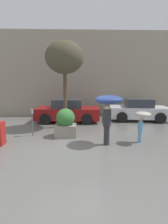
% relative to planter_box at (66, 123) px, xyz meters
% --- Properties ---
extents(ground_plane, '(40.00, 40.00, 0.00)m').
position_rel_planter_box_xyz_m(ground_plane, '(0.34, -1.25, -0.62)').
color(ground_plane, slate).
extents(building_facade, '(18.00, 0.30, 6.00)m').
position_rel_planter_box_xyz_m(building_facade, '(0.34, 5.25, 2.38)').
color(building_facade, '#9E937F').
rests_on(building_facade, ground).
extents(planter_box, '(0.94, 0.83, 1.27)m').
position_rel_planter_box_xyz_m(planter_box, '(0.00, 0.00, 0.00)').
color(planter_box, gray).
rests_on(planter_box, ground).
extents(person_adult, '(1.07, 1.07, 1.92)m').
position_rel_planter_box_xyz_m(person_adult, '(1.72, -1.03, 0.93)').
color(person_adult, '#2D2D33').
rests_on(person_adult, ground).
extents(person_child, '(0.62, 0.62, 1.27)m').
position_rel_planter_box_xyz_m(person_child, '(3.09, -0.94, 0.38)').
color(person_child, '#669ED1').
rests_on(person_child, ground).
extents(parked_car_near, '(3.92, 2.12, 1.39)m').
position_rel_planter_box_xyz_m(parked_car_near, '(-0.10, 3.15, 0.02)').
color(parked_car_near, maroon).
rests_on(parked_car_near, ground).
extents(parked_car_far, '(3.82, 2.37, 1.39)m').
position_rel_planter_box_xyz_m(parked_car_far, '(4.44, 3.45, 0.02)').
color(parked_car_far, silver).
rests_on(parked_car_far, ground).
extents(street_tree, '(1.97, 1.97, 4.51)m').
position_rel_planter_box_xyz_m(street_tree, '(-0.12, 1.65, 3.02)').
color(street_tree, brown).
rests_on(street_tree, ground).
extents(parking_meter, '(0.14, 0.14, 1.22)m').
position_rel_planter_box_xyz_m(parking_meter, '(-1.50, 0.11, 0.26)').
color(parking_meter, '#595B60').
rests_on(parking_meter, ground).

